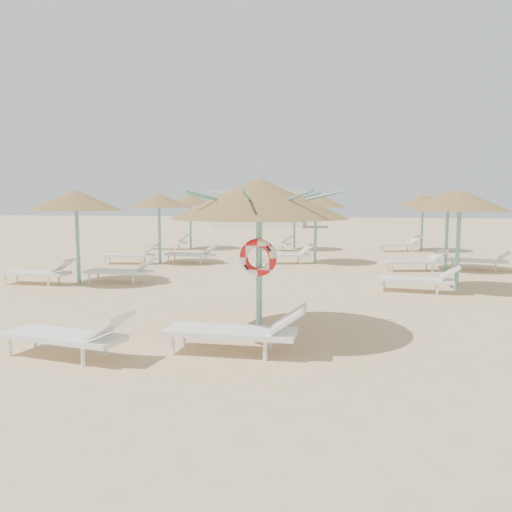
# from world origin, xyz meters

# --- Properties ---
(ground) EXTENTS (120.00, 120.00, 0.00)m
(ground) POSITION_xyz_m (0.00, 0.00, 0.00)
(ground) COLOR #D6B182
(ground) RESTS_ON ground
(main_palapa) EXTENTS (3.09, 3.09, 2.77)m
(main_palapa) POSITION_xyz_m (0.38, -0.00, 2.41)
(main_palapa) COLOR #65AFA5
(main_palapa) RESTS_ON ground
(lounger_main_a) EXTENTS (2.15, 0.96, 0.76)m
(lounger_main_a) POSITION_xyz_m (-2.19, -1.82, 0.36)
(lounger_main_a) COLOR white
(lounger_main_a) RESTS_ON ground
(lounger_main_b) EXTENTS (2.19, 0.67, 0.80)m
(lounger_main_b) POSITION_xyz_m (0.28, -1.13, 0.38)
(lounger_main_b) COLOR white
(lounger_main_b) RESTS_ON ground
(palapa_field) EXTENTS (19.52, 14.11, 2.70)m
(palapa_field) POSITION_xyz_m (2.30, 9.66, 2.28)
(palapa_field) COLOR #65AFA5
(palapa_field) RESTS_ON ground
(service_hut) EXTENTS (8.40, 4.40, 3.25)m
(service_hut) POSITION_xyz_m (-6.00, 35.00, 1.64)
(service_hut) COLOR silver
(service_hut) RESTS_ON ground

